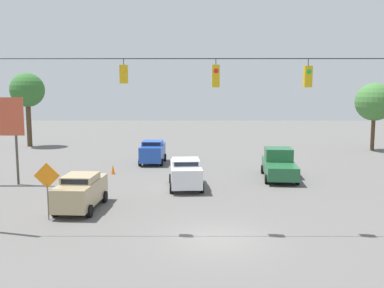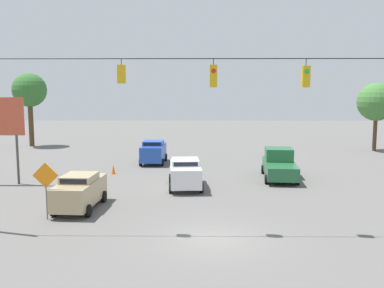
% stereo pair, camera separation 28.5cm
% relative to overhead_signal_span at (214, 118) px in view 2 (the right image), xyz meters
% --- Properties ---
extents(ground_plane, '(140.00, 140.00, 0.00)m').
position_rel_overhead_signal_span_xyz_m(ground_plane, '(0.06, 1.14, -5.13)').
color(ground_plane, '#605E5B').
extents(overhead_signal_span, '(22.03, 0.38, 8.27)m').
position_rel_overhead_signal_span_xyz_m(overhead_signal_span, '(0.00, 0.00, 0.00)').
color(overhead_signal_span, slate).
rests_on(overhead_signal_span, ground_plane).
extents(pickup_truck_green_oncoming_far, '(2.65, 5.73, 2.12)m').
position_rel_overhead_signal_span_xyz_m(pickup_truck_green_oncoming_far, '(-5.15, -11.52, -4.15)').
color(pickup_truck_green_oncoming_far, '#236038').
rests_on(pickup_truck_green_oncoming_far, ground_plane).
extents(sedan_blue_withflow_far, '(2.14, 4.23, 1.97)m').
position_rel_overhead_signal_span_xyz_m(sedan_blue_withflow_far, '(4.52, -17.68, -4.10)').
color(sedan_blue_withflow_far, '#234CB2').
rests_on(sedan_blue_withflow_far, ground_plane).
extents(sedan_white_withflow_mid, '(2.34, 4.55, 1.89)m').
position_rel_overhead_signal_span_xyz_m(sedan_white_withflow_mid, '(1.53, -8.47, -4.14)').
color(sedan_white_withflow_mid, silver).
rests_on(sedan_white_withflow_mid, ground_plane).
extents(sedan_tan_parked_shoulder, '(2.17, 4.53, 1.88)m').
position_rel_overhead_signal_span_xyz_m(sedan_tan_parked_shoulder, '(7.01, -3.44, -4.15)').
color(sedan_tan_parked_shoulder, tan).
rests_on(sedan_tan_parked_shoulder, ground_plane).
extents(traffic_cone_nearest, '(0.31, 0.31, 0.72)m').
position_rel_overhead_signal_span_xyz_m(traffic_cone_nearest, '(7.12, -3.05, -4.77)').
color(traffic_cone_nearest, orange).
rests_on(traffic_cone_nearest, ground_plane).
extents(traffic_cone_second, '(0.31, 0.31, 0.72)m').
position_rel_overhead_signal_span_xyz_m(traffic_cone_second, '(7.03, -6.38, -4.77)').
color(traffic_cone_second, orange).
rests_on(traffic_cone_second, ground_plane).
extents(traffic_cone_third, '(0.31, 0.31, 0.72)m').
position_rel_overhead_signal_span_xyz_m(traffic_cone_third, '(7.21, -9.78, -4.77)').
color(traffic_cone_third, orange).
rests_on(traffic_cone_third, ground_plane).
extents(traffic_cone_fourth, '(0.31, 0.31, 0.72)m').
position_rel_overhead_signal_span_xyz_m(traffic_cone_fourth, '(7.10, -12.95, -4.77)').
color(traffic_cone_fourth, orange).
rests_on(traffic_cone_fourth, ground_plane).
extents(work_zone_sign, '(1.27, 0.06, 2.84)m').
position_rel_overhead_signal_span_xyz_m(work_zone_sign, '(8.14, -1.54, -3.14)').
color(work_zone_sign, slate).
rests_on(work_zone_sign, ground_plane).
extents(tree_horizon_left, '(3.75, 3.75, 8.17)m').
position_rel_overhead_signal_span_xyz_m(tree_horizon_left, '(19.38, -28.77, 1.07)').
color(tree_horizon_left, '#4C3823').
rests_on(tree_horizon_left, ground_plane).
extents(tree_horizon_right, '(3.91, 3.91, 7.03)m').
position_rel_overhead_signal_span_xyz_m(tree_horizon_right, '(-17.70, -25.52, -0.08)').
color(tree_horizon_right, '#4C3823').
rests_on(tree_horizon_right, ground_plane).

